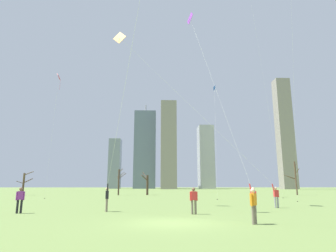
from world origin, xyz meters
TOP-DOWN VIEW (x-y plane):
  - ground_plane at (0.00, 0.00)m, footprint 400.00×400.00m
  - kite_flyer_midfield_left_white at (-3.66, 4.62)m, footprint 4.15×10.80m
  - kite_flyer_foreground_right_orange at (5.45, 9.44)m, footprint 14.17×2.83m
  - kite_flyer_midfield_center_purple at (4.79, 6.68)m, footprint 3.72×6.94m
  - bystander_watching_nearby at (-9.55, 4.96)m, footprint 0.47×0.32m
  - bystander_far_off_by_trees at (1.55, 4.06)m, footprint 0.50×0.26m
  - bystander_strolling_midfield at (3.79, -0.60)m, footprint 0.37×0.42m
  - distant_kite_drifting_left_teal at (12.56, 11.11)m, footprint 2.43×7.63m
  - distant_kite_low_near_trees_blue at (7.92, 27.99)m, footprint 1.79×7.23m
  - distant_kite_high_overhead_red at (-14.35, 22.82)m, footprint 1.85×3.36m
  - distant_kite_drifting_right_pink at (12.52, 21.57)m, footprint 5.01×5.11m
  - bare_tree_rightmost at (-7.73, 37.72)m, footprint 1.73×2.44m
  - bare_tree_right_of_center at (23.96, 37.31)m, footprint 2.94×3.15m
  - bare_tree_far_right_edge at (-2.81, 38.81)m, footprint 1.30×2.81m
  - bare_tree_leftmost at (-24.63, 38.40)m, footprint 2.58×2.64m
  - skyline_mid_tower_left at (-22.43, 128.06)m, footprint 5.63×6.78m
  - skyline_short_annex at (23.34, 132.16)m, footprint 7.47×10.49m
  - skyline_mid_tower_right at (3.59, 114.24)m, footprint 7.06×7.79m
  - skyline_tall_tower at (54.79, 108.46)m, footprint 6.31×5.61m
  - skyline_wide_slab at (-7.75, 129.76)m, footprint 10.56×11.32m

SIDE VIEW (x-z plane):
  - ground_plane at x=0.00m, z-range 0.00..0.00m
  - bystander_watching_nearby at x=-9.55m, z-range 0.09..1.71m
  - bystander_far_off_by_trees at x=1.55m, z-range 0.09..1.71m
  - bystander_strolling_midfield at x=3.79m, z-range 0.09..1.71m
  - bare_tree_far_right_edge at x=-2.81m, z-range -0.06..4.11m
  - bare_tree_leftmost at x=-24.63m, z-range 0.08..4.30m
  - bare_tree_rightmost at x=-7.73m, z-range 0.16..4.76m
  - kite_flyer_midfield_left_white at x=-3.66m, z-range -5.67..11.97m
  - bare_tree_right_of_center at x=23.96m, z-range 0.18..6.13m
  - kite_flyer_foreground_right_orange at x=5.45m, z-range -3.66..12.81m
  - kite_flyer_midfield_center_purple at x=4.79m, z-range -3.96..14.68m
  - skyline_mid_tower_left at x=-22.43m, z-range 0.00..24.12m
  - distant_kite_high_overhead_red at x=-14.35m, z-range 6.33..22.84m
  - distant_kite_low_near_trees_blue at x=7.92m, z-range 6.49..23.82m
  - skyline_short_annex at x=23.34m, z-range 0.00..31.72m
  - distant_kite_drifting_left_teal at x=12.56m, z-range 7.41..30.11m
  - skyline_wide_slab at x=-7.75m, z-range -2.10..40.35m
  - skyline_mid_tower_right at x=3.59m, z-range 0.00..39.48m
  - skyline_tall_tower at x=54.79m, z-range 0.00..48.95m
  - distant_kite_drifting_right_pink at x=12.52m, z-range 10.04..39.16m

